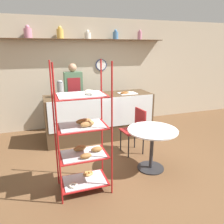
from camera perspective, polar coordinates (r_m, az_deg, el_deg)
ground_plane at (r=3.97m, az=2.27°, el=-13.76°), size 14.00×14.00×0.00m
back_wall at (r=5.73m, az=-6.32°, el=10.13°), size 10.00×0.30×2.70m
display_counter at (r=4.93m, az=-3.28°, el=-1.18°), size 2.36×0.70×1.00m
pastry_rack at (r=3.06m, az=-7.49°, el=-7.20°), size 0.72×0.49×1.84m
person_worker at (r=5.33m, az=-9.93°, el=4.35°), size 0.42×0.23×1.65m
cafe_table at (r=3.69m, az=10.44°, el=-6.95°), size 0.82×0.82×0.71m
cafe_chair at (r=4.25m, az=6.28°, el=-3.76°), size 0.42×0.42×0.87m
coffee_carafe at (r=4.63m, az=-13.33°, el=5.86°), size 0.13×0.13×0.36m
donut_tray_counter at (r=4.91m, az=3.93°, el=4.97°), size 0.40×0.30×0.05m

